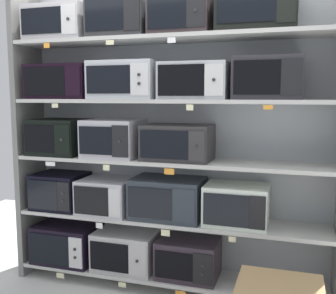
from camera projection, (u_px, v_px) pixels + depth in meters
back_panel at (176, 128)px, 3.44m from camera, size 2.75×0.04×2.65m
upright_left at (29, 126)px, 3.62m from camera, size 0.05×0.40×2.65m
shelf_0 at (168, 275)px, 3.38m from camera, size 2.55×0.40×0.03m
microwave_0 at (68, 242)px, 3.64m from camera, size 0.54×0.43×0.33m
microwave_1 at (126, 250)px, 3.47m from camera, size 0.52×0.39×0.32m
microwave_2 at (188, 258)px, 3.30m from camera, size 0.49×0.37×0.31m
price_tag_0 at (60, 276)px, 3.46m from camera, size 0.07×0.00×0.04m
price_tag_1 at (122, 285)px, 3.29m from camera, size 0.07×0.00×0.04m
price_tag_2 at (181, 294)px, 3.14m from camera, size 0.08×0.00×0.05m
shelf_1 at (168, 219)px, 3.32m from camera, size 2.55×0.40×0.03m
microwave_3 at (60, 190)px, 3.59m from camera, size 0.43×0.40×0.31m
microwave_4 at (108, 195)px, 3.46m from camera, size 0.44×0.42×0.29m
microwave_5 at (168, 198)px, 3.29m from camera, size 0.57×0.40×0.32m
microwave_6 at (237, 205)px, 3.13m from camera, size 0.48×0.37×0.31m
price_tag_3 at (99, 226)px, 3.29m from camera, size 0.06×0.00×0.05m
price_tag_4 at (165, 233)px, 3.12m from camera, size 0.07×0.00×0.05m
price_tag_5 at (232, 239)px, 2.96m from camera, size 0.05×0.00×0.04m
shelf_2 at (168, 161)px, 3.26m from camera, size 2.55×0.40×0.03m
microwave_7 at (60, 137)px, 3.53m from camera, size 0.45×0.42×0.31m
microwave_8 at (114, 138)px, 3.38m from camera, size 0.45×0.42×0.31m
microwave_9 at (178, 142)px, 3.21m from camera, size 0.54×0.37×0.28m
price_tag_6 at (50, 164)px, 3.36m from camera, size 0.09×0.00×0.03m
price_tag_7 at (106, 168)px, 3.20m from camera, size 0.06×0.00×0.04m
price_tag_8 at (169, 171)px, 3.05m from camera, size 0.08×0.00×0.05m
shelf_3 at (168, 101)px, 3.20m from camera, size 2.55×0.40×0.03m
microwave_10 at (63, 82)px, 3.45m from camera, size 0.56×0.38×0.29m
microwave_11 at (127, 80)px, 3.28m from camera, size 0.54×0.43×0.30m
microwave_12 at (195, 81)px, 3.11m from camera, size 0.52×0.39×0.28m
microwave_13 at (268, 78)px, 2.94m from camera, size 0.49×0.36×0.31m
price_tag_9 at (55, 106)px, 3.28m from camera, size 0.06×0.00×0.03m
price_tag_10 at (190, 107)px, 2.94m from camera, size 0.05×0.00×0.04m
price_tag_11 at (268, 107)px, 2.77m from camera, size 0.07×0.00×0.03m
shelf_4 at (168, 39)px, 3.14m from camera, size 2.55×0.40×0.03m
microwave_14 at (60, 24)px, 3.40m from camera, size 0.53×0.38×0.29m
microwave_15 at (120, 17)px, 3.23m from camera, size 0.48×0.35×0.34m
microwave_16 at (183, 17)px, 3.08m from camera, size 0.46×0.42×0.29m
microwave_17 at (257, 11)px, 2.91m from camera, size 0.56×0.38×0.31m
price_tag_12 at (47, 45)px, 3.23m from camera, size 0.05×0.00×0.04m
price_tag_13 at (110, 42)px, 3.07m from camera, size 0.07×0.00×0.03m
price_tag_14 at (172, 40)px, 2.92m from camera, size 0.06×0.00×0.04m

